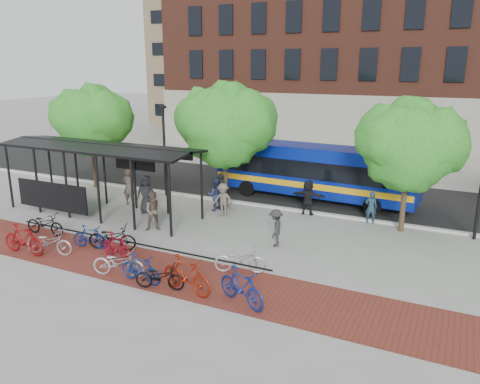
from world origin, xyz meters
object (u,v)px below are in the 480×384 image
at_px(bike_1, 24,239).
at_px(bike_6, 119,263).
at_px(bike_0, 45,224).
at_px(pedestrian_4, 221,191).
at_px(pedestrian_5, 308,197).
at_px(bus, 314,169).
at_px(bike_11, 242,287).
at_px(pedestrian_1, 129,187).
at_px(bike_4, 112,237).
at_px(bike_8, 160,277).
at_px(bus_shelter, 98,155).
at_px(lamp_post_left, 164,148).
at_px(bike_2, 49,242).
at_px(pedestrian_8, 154,211).
at_px(tree_a, 92,118).
at_px(pedestrian_9, 276,228).
at_px(bike_10, 240,260).
at_px(bike_9, 186,275).
at_px(tree_b, 227,122).
at_px(bike_5, 117,247).
at_px(pedestrian_3, 223,200).
at_px(pedestrian_2, 216,195).
at_px(tree_c, 411,143).
at_px(bike_3, 90,237).
at_px(pedestrian_7, 371,207).

distance_m(bike_1, bike_6, 4.72).
relative_size(bike_0, bike_1, 0.94).
height_order(pedestrian_4, pedestrian_5, pedestrian_4).
distance_m(bus, bike_11, 12.58).
bearing_deg(pedestrian_1, bike_4, 113.81).
bearing_deg(bike_8, bus_shelter, 37.20).
distance_m(lamp_post_left, bike_2, 9.52).
distance_m(bus, pedestrian_8, 9.47).
xyz_separation_m(tree_a, bike_0, (3.74, -7.41, -3.73)).
distance_m(pedestrian_4, pedestrian_9, 5.75).
relative_size(bus, bike_6, 5.83).
xyz_separation_m(bike_4, pedestrian_1, (-3.41, 5.37, 0.45)).
bearing_deg(tree_a, pedestrian_9, -17.50).
xyz_separation_m(bus_shelter, bike_10, (9.46, -3.34, -2.50)).
relative_size(bike_6, bike_9, 0.93).
xyz_separation_m(bus, pedestrian_5, (0.55, -2.72, -0.84)).
relative_size(tree_b, bike_8, 3.79).
height_order(tree_a, bike_5, tree_a).
xyz_separation_m(bus, pedestrian_3, (-3.10, -4.92, -0.88)).
relative_size(bus, bike_5, 6.14).
distance_m(tree_a, pedestrian_4, 9.56).
bearing_deg(lamp_post_left, pedestrian_2, -18.01).
height_order(tree_c, bike_5, tree_c).
xyz_separation_m(bike_2, pedestrian_2, (3.19, 7.93, 0.35)).
height_order(bike_9, pedestrian_4, pedestrian_4).
bearing_deg(tree_a, bike_3, -49.30).
relative_size(bike_11, pedestrian_7, 1.29).
height_order(bus, bike_3, bus).
height_order(bike_8, bike_10, bike_10).
bearing_deg(bike_3, bus, -37.51).
bearing_deg(bike_11, bike_8, 117.60).
bearing_deg(pedestrian_1, tree_a, -35.45).
xyz_separation_m(bike_0, bike_11, (10.55, -1.85, 0.09)).
relative_size(bike_1, bike_11, 1.02).
relative_size(tree_a, pedestrian_1, 3.15).
xyz_separation_m(bus, pedestrian_2, (-3.90, -4.21, -0.87)).
distance_m(bus_shelter, bike_10, 10.34).
bearing_deg(lamp_post_left, pedestrian_1, -107.03).
distance_m(tree_b, bike_11, 11.34).
bearing_deg(tree_c, pedestrian_9, -137.05).
relative_size(bike_3, bike_9, 0.77).
bearing_deg(bike_11, pedestrian_8, 78.28).
height_order(tree_a, bike_4, tree_a).
height_order(bus_shelter, pedestrian_1, bus_shelter).
height_order(bus, pedestrian_8, bus).
xyz_separation_m(bike_11, pedestrian_3, (-4.62, 7.51, 0.25)).
xyz_separation_m(bike_5, pedestrian_2, (0.38, 7.23, 0.31)).
relative_size(tree_c, pedestrian_2, 3.45).
distance_m(tree_b, bike_0, 9.91).
bearing_deg(pedestrian_3, lamp_post_left, 154.49).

